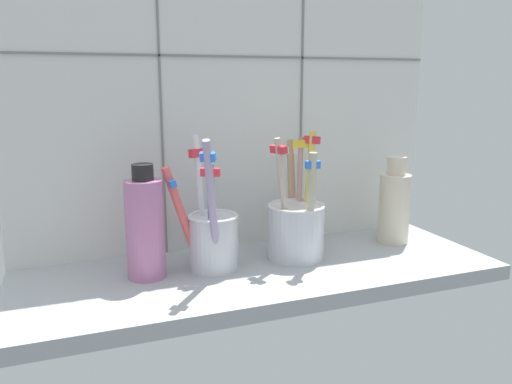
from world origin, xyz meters
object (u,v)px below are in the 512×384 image
(ceramic_vase, at_px, (394,205))
(toothbrush_cup_right, at_px, (296,225))
(toothbrush_cup_left, at_px, (212,235))
(soap_bottle, at_px, (145,227))

(ceramic_vase, bearing_deg, toothbrush_cup_right, -175.81)
(toothbrush_cup_right, xyz_separation_m, ceramic_vase, (0.17, 0.01, 0.01))
(toothbrush_cup_right, bearing_deg, toothbrush_cup_left, -178.72)
(toothbrush_cup_left, distance_m, toothbrush_cup_right, 0.12)
(toothbrush_cup_left, relative_size, soap_bottle, 1.24)
(toothbrush_cup_left, height_order, toothbrush_cup_right, toothbrush_cup_left)
(ceramic_vase, xyz_separation_m, soap_bottle, (-0.38, -0.01, 0.01))
(toothbrush_cup_left, relative_size, toothbrush_cup_right, 1.02)
(ceramic_vase, height_order, soap_bottle, soap_bottle)
(ceramic_vase, bearing_deg, toothbrush_cup_left, -177.03)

